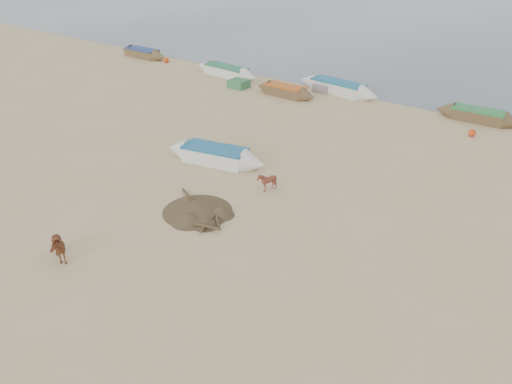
# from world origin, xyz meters

# --- Properties ---
(ground) EXTENTS (140.00, 140.00, 0.00)m
(ground) POSITION_xyz_m (0.00, 0.00, 0.00)
(ground) COLOR tan
(ground) RESTS_ON ground
(cow_adult) EXTENTS (1.53, 1.02, 1.18)m
(cow_adult) POSITION_xyz_m (-3.74, -3.35, 0.59)
(cow_adult) COLOR brown
(cow_adult) RESTS_ON ground
(calf_front) EXTENTS (1.11, 1.07, 0.95)m
(calf_front) POSITION_xyz_m (-0.83, 5.91, 0.47)
(calf_front) COLOR brown
(calf_front) RESTS_ON ground
(near_canoe) EXTENTS (5.94, 2.63, 0.88)m
(near_canoe) POSITION_xyz_m (-4.88, 6.78, 0.44)
(near_canoe) COLOR white
(near_canoe) RESTS_ON ground
(debris_pile) EXTENTS (3.84, 3.84, 0.43)m
(debris_pile) POSITION_xyz_m (-2.07, 2.47, 0.21)
(debris_pile) COLOR brown
(debris_pile) RESTS_ON ground
(waterline_canoes) EXTENTS (59.69, 4.66, 0.90)m
(waterline_canoes) POSITION_xyz_m (-0.41, 20.56, 0.42)
(waterline_canoes) COLOR brown
(waterline_canoes) RESTS_ON ground
(beach_clutter) EXTENTS (45.08, 4.25, 0.64)m
(beach_clutter) POSITION_xyz_m (4.13, 19.85, 0.30)
(beach_clutter) COLOR #337145
(beach_clutter) RESTS_ON ground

